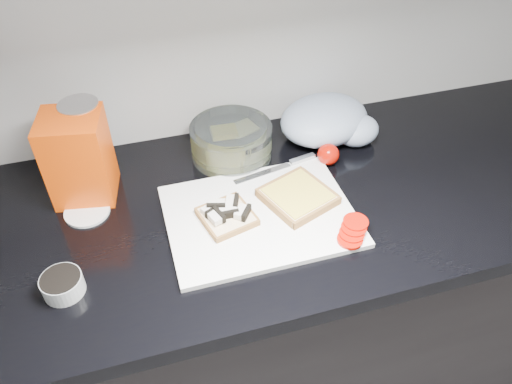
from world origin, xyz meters
TOP-DOWN VIEW (x-y plane):
  - base_cabinet at (0.00, 1.20)m, footprint 3.50×0.60m
  - countertop at (0.00, 1.20)m, footprint 3.50×0.64m
  - cutting_board at (0.09, 1.14)m, footprint 0.40×0.30m
  - bread_left at (0.02, 1.15)m, footprint 0.13×0.13m
  - bread_right at (0.18, 1.16)m, footprint 0.18×0.18m
  - tomato_slices at (0.26, 1.03)m, footprint 0.10×0.10m
  - knife at (0.20, 1.28)m, footprint 0.22×0.06m
  - seed_tub at (-0.32, 1.06)m, footprint 0.08×0.08m
  - tub_lid at (-0.27, 1.27)m, footprint 0.10×0.10m
  - glass_bowl at (0.09, 1.38)m, footprint 0.20×0.20m
  - bread_bag at (-0.26, 1.33)m, footprint 0.15×0.14m
  - steel_canister at (-0.24, 1.38)m, footprint 0.09×0.09m
  - grocery_bag at (0.35, 1.38)m, footprint 0.28×0.25m
  - whole_tomatoes at (0.31, 1.28)m, footprint 0.05×0.05m

SIDE VIEW (x-z plane):
  - base_cabinet at x=0.00m, z-range 0.00..0.86m
  - countertop at x=0.00m, z-range 0.86..0.90m
  - tub_lid at x=-0.27m, z-range 0.90..0.91m
  - cutting_board at x=0.09m, z-range 0.90..0.91m
  - knife at x=0.20m, z-range 0.91..0.92m
  - tomato_slices at x=0.26m, z-range 0.91..0.93m
  - bread_right at x=0.18m, z-range 0.91..0.93m
  - seed_tub at x=-0.32m, z-range 0.90..0.94m
  - bread_left at x=0.02m, z-range 0.91..0.94m
  - whole_tomatoes at x=0.31m, z-range 0.90..0.95m
  - glass_bowl at x=0.09m, z-range 0.90..0.98m
  - grocery_bag at x=0.35m, z-range 0.90..1.00m
  - bread_bag at x=-0.26m, z-range 0.90..1.10m
  - steel_canister at x=-0.24m, z-range 0.90..1.10m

